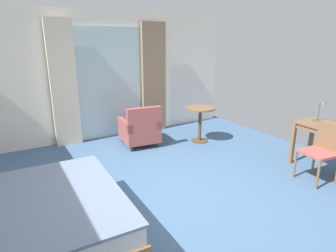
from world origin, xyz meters
name	(u,v)px	position (x,y,z in m)	size (l,w,h in m)	color
ground	(172,202)	(0.00, 0.00, -0.05)	(6.81, 6.77, 0.10)	#426084
wall_back	(97,77)	(0.00, 3.12, 1.35)	(6.41, 0.12, 2.70)	white
balcony_glass_door	(111,84)	(0.28, 3.04, 1.19)	(1.57, 0.02, 2.38)	silver
curtain_panel_left	(64,85)	(-0.73, 2.94, 1.25)	(0.51, 0.10, 2.50)	beige
curtain_panel_right	(154,79)	(1.28, 2.94, 1.25)	(0.58, 0.10, 2.50)	#897056
bed	(7,230)	(-1.95, -0.07, 0.28)	(2.24, 1.91, 1.09)	brown
desk_chair	(322,149)	(2.27, -0.66, 0.51)	(0.50, 0.51, 0.88)	#9E4C47
desk_lamp	(321,107)	(2.79, -0.24, 1.01)	(0.14, 0.18, 0.39)	#4C4C51
armchair_by_window	(140,130)	(0.53, 2.15, 0.33)	(0.76, 0.82, 0.85)	#9E4C47
round_cafe_table	(200,117)	(1.74, 1.72, 0.55)	(0.62, 0.62, 0.75)	brown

